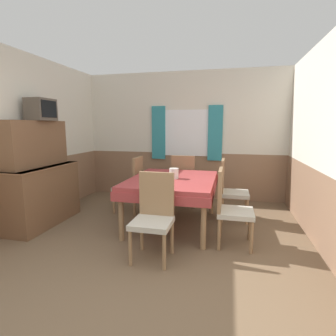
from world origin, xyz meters
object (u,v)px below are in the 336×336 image
object	(u,v)px
chair_left_far	(132,183)
dining_table	(172,185)
sideboard	(41,181)
vase	(174,173)
chair_head_window	(184,180)
tv	(41,110)
chair_head_near	(154,214)
chair_right_far	(230,188)
chair_right_near	(230,206)

from	to	relation	value
chair_left_far	dining_table	bearing A→B (deg)	-119.67
sideboard	vase	xyz separation A→B (m)	(1.99, 0.38, 0.14)
chair_head_window	sideboard	world-z (taller)	sideboard
sideboard	tv	distance (m)	1.08
chair_head_near	chair_left_far	distance (m)	1.70
chair_left_far	chair_head_near	bearing A→B (deg)	-150.19
sideboard	chair_right_far	bearing A→B (deg)	17.38
chair_head_window	vase	xyz separation A→B (m)	(0.03, -1.02, 0.30)
chair_head_window	chair_right_near	size ratio (longest dim) A/B	1.00
chair_head_near	chair_right_far	bearing A→B (deg)	-119.81
chair_left_far	chair_right_near	xyz separation A→B (m)	(1.69, -0.96, 0.00)
chair_left_far	tv	bearing A→B (deg)	125.48
sideboard	tv	bearing A→B (deg)	80.66
chair_head_near	chair_right_near	size ratio (longest dim) A/B	1.00
chair_right_far	vase	bearing A→B (deg)	-58.36
tv	vase	size ratio (longest dim) A/B	2.61
dining_table	chair_head_window	world-z (taller)	chair_head_window
chair_left_far	chair_right_far	bearing A→B (deg)	-90.00
sideboard	chair_head_window	bearing A→B (deg)	35.32
chair_head_near	chair_right_far	size ratio (longest dim) A/B	1.00
chair_right_far	chair_left_far	bearing A→B (deg)	-90.00
dining_table	sideboard	distance (m)	2.00
chair_head_near	vase	bearing A→B (deg)	-91.57
chair_left_far	vase	xyz separation A→B (m)	(0.87, -0.50, 0.30)
chair_left_far	chair_right_near	size ratio (longest dim) A/B	1.00
chair_head_window	tv	bearing A→B (deg)	-146.31
chair_head_window	vase	world-z (taller)	chair_head_window
chair_right_far	tv	xyz separation A→B (m)	(-2.79, -0.79, 1.23)
dining_table	chair_right_far	bearing A→B (deg)	29.67
chair_head_near	chair_right_near	xyz separation A→B (m)	(0.84, 0.51, 0.00)
chair_head_near	tv	size ratio (longest dim) A/B	2.45
tv	chair_right_far	bearing A→B (deg)	15.74
chair_right_far	chair_right_near	size ratio (longest dim) A/B	1.00
sideboard	tv	size ratio (longest dim) A/B	3.98
chair_right_near	chair_head_near	bearing A→B (deg)	-58.76
sideboard	vase	bearing A→B (deg)	10.68
chair_head_window	chair_right_far	xyz separation A→B (m)	(0.84, -0.51, 0.00)
chair_head_near	chair_right_near	world-z (taller)	same
dining_table	chair_head_near	world-z (taller)	chair_head_near
vase	chair_head_near	bearing A→B (deg)	-91.57
dining_table	chair_right_far	world-z (taller)	chair_right_far
chair_head_near	vase	size ratio (longest dim) A/B	6.40
chair_head_window	chair_right_far	bearing A→B (deg)	-31.24
chair_right_near	chair_left_far	bearing A→B (deg)	-119.67
chair_left_far	chair_right_far	distance (m)	1.69
chair_right_near	tv	world-z (taller)	tv
chair_head_near	vase	world-z (taller)	chair_head_near
chair_head_window	tv	size ratio (longest dim) A/B	2.45
chair_head_near	vase	xyz separation A→B (m)	(0.03, 0.97, 0.30)
chair_head_near	chair_right_far	xyz separation A→B (m)	(0.84, 1.47, 0.00)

